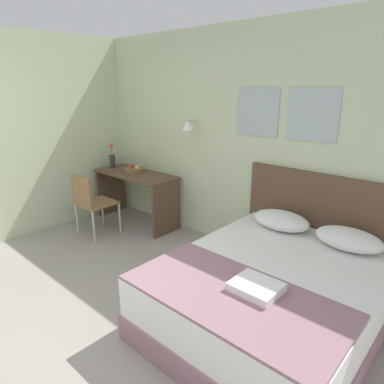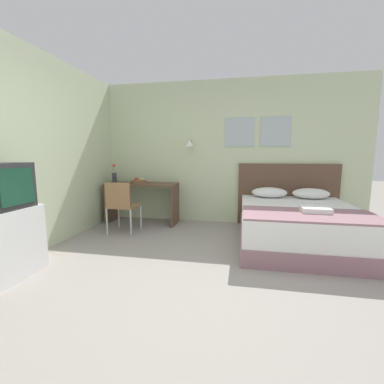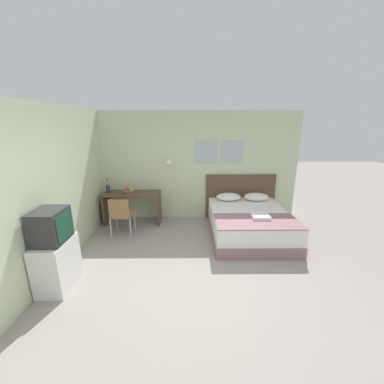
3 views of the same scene
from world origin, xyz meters
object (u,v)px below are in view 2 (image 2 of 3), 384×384
at_px(folded_towel_near_foot, 315,209).
at_px(fruit_bowl, 139,181).
at_px(throw_blanket, 309,215).
at_px(flower_vase, 114,176).
at_px(bed, 298,226).
at_px(pillow_right, 311,194).
at_px(desk, 142,195).
at_px(headboard, 287,195).
at_px(tv_stand, 7,244).
at_px(television, 1,186).
at_px(pillow_left, 269,192).
at_px(desk_chair, 121,203).

bearing_deg(folded_towel_near_foot, fruit_bowl, 157.33).
distance_m(throw_blanket, flower_vase, 3.49).
bearing_deg(flower_vase, bed, -12.59).
relative_size(pillow_right, desk, 0.45).
height_order(headboard, flower_vase, headboard).
bearing_deg(pillow_right, flower_vase, -179.55).
height_order(flower_vase, tv_stand, flower_vase).
xyz_separation_m(desk, television, (-0.54, -2.38, 0.44)).
bearing_deg(folded_towel_near_foot, tv_stand, -159.64).
height_order(pillow_left, pillow_right, same).
bearing_deg(folded_towel_near_foot, flower_vase, 160.81).
xyz_separation_m(throw_blanket, desk_chair, (-2.74, 0.57, -0.06)).
bearing_deg(pillow_left, television, -139.94).
relative_size(pillow_left, fruit_bowl, 2.02).
bearing_deg(desk_chair, headboard, 20.62).
xyz_separation_m(folded_towel_near_foot, desk, (-2.76, 1.15, -0.07)).
bearing_deg(headboard, desk, -173.43).
relative_size(pillow_right, fruit_bowl, 2.02).
distance_m(throw_blanket, television, 3.41).
bearing_deg(desk, tv_stand, -102.95).
xyz_separation_m(throw_blanket, folded_towel_near_foot, (0.10, 0.14, 0.04)).
distance_m(pillow_right, tv_stand, 4.30).
height_order(headboard, television, television).
height_order(fruit_bowl, flower_vase, flower_vase).
bearing_deg(pillow_left, pillow_right, 0.00).
bearing_deg(folded_towel_near_foot, headboard, 93.98).
height_order(pillow_right, throw_blanket, pillow_right).
bearing_deg(desk, fruit_bowl, 156.43).
xyz_separation_m(pillow_right, fruit_bowl, (-3.07, -0.00, 0.15)).
distance_m(pillow_left, television, 3.76).
xyz_separation_m(fruit_bowl, television, (-0.47, -2.41, 0.18)).
height_order(pillow_left, desk, desk).
bearing_deg(desk_chair, pillow_left, 17.46).
distance_m(bed, throw_blanket, 0.65).
height_order(headboard, desk, headboard).
relative_size(bed, throw_blanket, 1.26).
bearing_deg(fruit_bowl, pillow_left, 0.01).
bearing_deg(desk, television, -102.88).
distance_m(flower_vase, television, 2.39).
xyz_separation_m(bed, throw_blanket, (0.00, -0.58, 0.29)).
distance_m(tv_stand, television, 0.60).
bearing_deg(pillow_right, folded_towel_near_foot, -101.25).
bearing_deg(desk_chair, bed, 0.16).
bearing_deg(bed, throw_blanket, -90.00).
relative_size(folded_towel_near_foot, tv_stand, 0.45).
bearing_deg(tv_stand, desk, 77.05).
distance_m(headboard, desk, 2.68).
bearing_deg(tv_stand, television, 0.00).
height_order(desk, tv_stand, desk).
bearing_deg(throw_blanket, fruit_bowl, 154.17).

